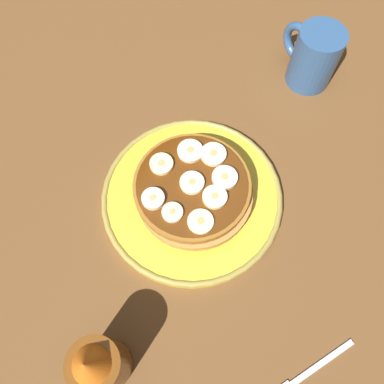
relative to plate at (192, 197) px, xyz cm
name	(u,v)px	position (x,y,z in cm)	size (l,w,h in cm)	color
ground_plane	(192,203)	(0.00, 0.00, -2.33)	(140.00, 140.00, 3.00)	brown
plate	(192,197)	(0.00, 0.00, 0.00)	(25.84, 25.84, 1.54)	yellow
pancake_stack	(194,192)	(-0.40, -0.13, 2.43)	(16.26, 16.52, 3.95)	#B47B34
banana_slice_0	(194,183)	(-0.10, -0.27, 4.64)	(3.29, 3.29, 0.86)	#F5F2C1
banana_slice_1	(161,164)	(4.65, 1.82, 4.63)	(3.22, 3.22, 0.85)	#FAECB2
banana_slice_2	(172,213)	(-2.03, 4.42, 4.58)	(2.78, 2.78, 0.74)	beige
banana_slice_3	(215,197)	(-3.37, -1.28, 4.69)	(3.27, 3.27, 0.95)	#EFF4BB
banana_slice_4	(190,151)	(4.13, -2.52, 4.64)	(3.56, 3.56, 0.86)	#F3E7C3
banana_slice_5	(225,178)	(-1.84, -4.00, 4.67)	(3.46, 3.46, 0.93)	#EDE2C4
banana_slice_6	(153,199)	(0.92, 5.47, 4.71)	(3.03, 3.03, 1.00)	#F6E6C2
banana_slice_7	(201,222)	(-5.06, 2.15, 4.56)	(3.37, 3.37, 0.69)	#FBEFB4
banana_slice_8	(213,155)	(1.91, -4.85, 4.65)	(3.55, 3.55, 0.87)	#F1E6BE
coffee_mug	(313,56)	(7.68, -28.30, 4.18)	(10.75, 7.20, 9.72)	#33598C
fork	(306,375)	(-26.76, 1.72, -0.58)	(1.80, 13.04, 0.50)	silver
syrup_bottle	(100,365)	(-12.45, 20.68, 4.79)	(5.78, 5.78, 12.74)	brown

